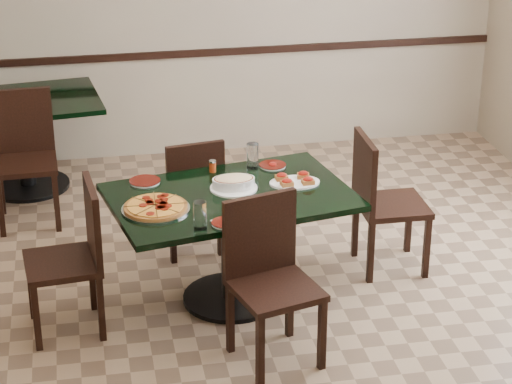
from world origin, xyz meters
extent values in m
plane|color=#8D7051|center=(0.00, 0.00, 0.00)|extent=(5.50, 5.50, 0.00)
plane|color=#9C8E6F|center=(0.00, -2.75, 1.40)|extent=(5.00, 0.00, 5.00)
cube|color=black|center=(0.00, 2.73, 0.90)|extent=(5.00, 0.03, 0.06)
cube|color=black|center=(-0.26, 0.10, 0.73)|extent=(1.63, 1.21, 0.04)
cylinder|color=black|center=(-0.26, 0.10, 0.35)|extent=(0.13, 0.13, 0.71)
cylinder|color=black|center=(-0.26, 0.10, 0.01)|extent=(0.63, 0.63, 0.03)
cube|color=black|center=(-1.60, 2.21, 0.73)|extent=(1.32, 1.03, 0.04)
cylinder|color=black|center=(-1.60, 2.21, 0.35)|extent=(0.13, 0.13, 0.71)
cylinder|color=black|center=(-1.60, 2.21, 0.01)|extent=(0.66, 0.66, 0.03)
cube|color=black|center=(-0.43, 0.88, 0.41)|extent=(0.46, 0.46, 0.04)
cube|color=black|center=(-0.41, 0.70, 0.65)|extent=(0.41, 0.10, 0.43)
cube|color=black|center=(-0.29, 1.08, 0.20)|extent=(0.05, 0.05, 0.39)
cube|color=black|center=(-0.24, 0.74, 0.20)|extent=(0.05, 0.05, 0.39)
cube|color=black|center=(-0.63, 1.02, 0.20)|extent=(0.05, 0.05, 0.39)
cube|color=black|center=(-0.58, 0.68, 0.20)|extent=(0.05, 0.05, 0.39)
cube|color=black|center=(-0.13, -0.63, 0.47)|extent=(0.56, 0.56, 0.04)
cube|color=black|center=(-0.18, -0.43, 0.73)|extent=(0.45, 0.16, 0.49)
cube|color=black|center=(-0.26, -0.87, 0.22)|extent=(0.05, 0.05, 0.45)
cube|color=black|center=(-0.37, -0.50, 0.22)|extent=(0.05, 0.05, 0.45)
cube|color=black|center=(0.12, -0.77, 0.22)|extent=(0.05, 0.05, 0.45)
cube|color=black|center=(0.01, -0.39, 0.22)|extent=(0.05, 0.05, 0.45)
cube|color=black|center=(0.88, 0.36, 0.46)|extent=(0.45, 0.45, 0.04)
cube|color=black|center=(0.68, 0.36, 0.72)|extent=(0.04, 0.45, 0.48)
cube|color=black|center=(1.07, 0.16, 0.22)|extent=(0.04, 0.04, 0.44)
cube|color=black|center=(0.68, 0.16, 0.22)|extent=(0.04, 0.04, 0.44)
cube|color=black|center=(1.08, 0.55, 0.22)|extent=(0.04, 0.04, 0.44)
cube|color=black|center=(0.69, 0.55, 0.22)|extent=(0.04, 0.04, 0.44)
cube|color=black|center=(-1.32, -0.06, 0.45)|extent=(0.48, 0.48, 0.04)
cube|color=black|center=(-1.12, -0.04, 0.71)|extent=(0.08, 0.44, 0.47)
cube|color=black|center=(-1.53, 0.11, 0.22)|extent=(0.04, 0.04, 0.43)
cube|color=black|center=(-1.15, 0.15, 0.22)|extent=(0.04, 0.04, 0.43)
cube|color=black|center=(-1.49, -0.27, 0.22)|extent=(0.04, 0.04, 0.43)
cube|color=black|center=(-1.11, -0.23, 0.22)|extent=(0.04, 0.04, 0.43)
cube|color=black|center=(-1.57, 1.53, 0.47)|extent=(0.48, 0.48, 0.04)
cube|color=black|center=(-1.58, 1.74, 0.74)|extent=(0.46, 0.06, 0.49)
cube|color=black|center=(-1.76, 1.32, 0.23)|extent=(0.04, 0.04, 0.45)
cube|color=black|center=(-1.78, 1.72, 0.23)|extent=(0.04, 0.04, 0.45)
cube|color=black|center=(-1.36, 1.34, 0.23)|extent=(0.04, 0.04, 0.45)
cube|color=black|center=(-1.38, 1.74, 0.23)|extent=(0.04, 0.04, 0.45)
cylinder|color=silver|center=(-0.74, -0.04, 0.76)|extent=(0.41, 0.41, 0.01)
cylinder|color=#985E21|center=(-0.74, -0.04, 0.77)|extent=(0.38, 0.38, 0.02)
cylinder|color=orange|center=(-0.74, -0.04, 0.78)|extent=(0.34, 0.34, 0.01)
cylinder|color=white|center=(-0.23, 0.18, 0.76)|extent=(0.30, 0.30, 0.01)
ellipsoid|color=beige|center=(-0.23, 0.18, 0.82)|extent=(0.24, 0.16, 0.04)
ellipsoid|color=#9F692C|center=(-0.06, -0.16, 0.81)|extent=(0.18, 0.12, 0.07)
cylinder|color=white|center=(-0.36, -0.31, 0.76)|extent=(0.16, 0.16, 0.01)
cylinder|color=#3D0804|center=(-0.36, -0.31, 0.76)|extent=(0.17, 0.17, 0.00)
cylinder|color=white|center=(0.08, 0.50, 0.76)|extent=(0.17, 0.17, 0.01)
cylinder|color=#3D0804|center=(0.08, 0.50, 0.76)|extent=(0.18, 0.18, 0.00)
ellipsoid|color=#930907|center=(0.08, 0.50, 0.77)|extent=(0.05, 0.05, 0.03)
cylinder|color=white|center=(-0.77, 0.39, 0.76)|extent=(0.19, 0.19, 0.01)
cylinder|color=#3D0804|center=(-0.77, 0.39, 0.76)|extent=(0.20, 0.20, 0.00)
cube|color=silver|center=(-0.34, -0.30, 0.75)|extent=(0.21, 0.21, 0.00)
cube|color=silver|center=(-0.32, -0.30, 0.76)|extent=(0.07, 0.15, 0.00)
cylinder|color=white|center=(-0.05, 0.50, 0.83)|extent=(0.08, 0.08, 0.17)
cylinder|color=white|center=(-0.51, -0.34, 0.83)|extent=(0.08, 0.08, 0.17)
cylinder|color=#BE4514|center=(-0.32, 0.48, 0.79)|extent=(0.04, 0.04, 0.07)
cylinder|color=silver|center=(-0.32, 0.48, 0.82)|extent=(0.05, 0.05, 0.01)
camera|label=1|loc=(-1.15, -5.47, 3.28)|focal=70.00mm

